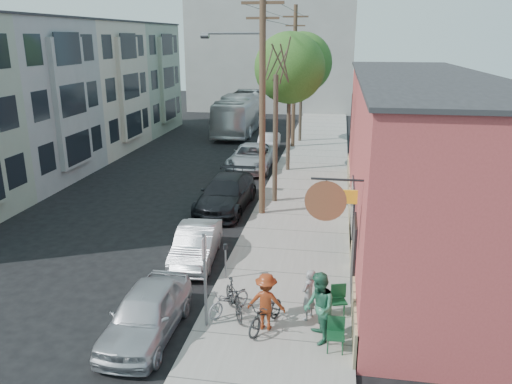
% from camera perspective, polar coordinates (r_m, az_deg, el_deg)
% --- Properties ---
extents(ground, '(120.00, 120.00, 0.00)m').
position_cam_1_polar(ground, '(18.55, -9.82, -8.53)').
color(ground, black).
extents(sidewalk, '(4.50, 58.00, 0.15)m').
position_cam_1_polar(sidewalk, '(27.89, 5.92, 0.70)').
color(sidewalk, gray).
rests_on(sidewalk, ground).
extents(cafe_building, '(6.60, 20.20, 6.61)m').
position_cam_1_polar(cafe_building, '(21.45, 17.85, 3.81)').
color(cafe_building, '#A93E3F').
rests_on(cafe_building, ground).
extents(apartment_row, '(6.30, 32.00, 9.00)m').
position_cam_1_polar(apartment_row, '(34.72, -21.48, 10.35)').
color(apartment_row, gray).
rests_on(apartment_row, ground).
extents(end_cap_building, '(18.00, 8.00, 12.00)m').
position_cam_1_polar(end_cap_building, '(58.25, 1.86, 15.34)').
color(end_cap_building, '#969591').
rests_on(end_cap_building, ground).
extents(sign_post, '(0.07, 0.45, 2.80)m').
position_cam_1_polar(sign_post, '(13.97, -5.87, -9.00)').
color(sign_post, slate).
rests_on(sign_post, sidewalk).
extents(parking_meter_near, '(0.14, 0.14, 1.24)m').
position_cam_1_polar(parking_meter_near, '(16.91, -3.51, -7.25)').
color(parking_meter_near, slate).
rests_on(parking_meter_near, sidewalk).
extents(parking_meter_far, '(0.14, 0.14, 1.24)m').
position_cam_1_polar(parking_meter_far, '(24.75, 0.86, 0.83)').
color(parking_meter_far, slate).
rests_on(parking_meter_far, sidewalk).
extents(utility_pole_near, '(3.57, 0.28, 10.00)m').
position_cam_1_polar(utility_pole_near, '(22.11, 0.58, 10.57)').
color(utility_pole_near, '#503A28').
rests_on(utility_pole_near, sidewalk).
extents(utility_pole_far, '(1.80, 0.28, 10.00)m').
position_cam_1_polar(utility_pole_far, '(37.00, 4.39, 13.14)').
color(utility_pole_far, '#503A28').
rests_on(utility_pole_far, sidewalk).
extents(tree_bare, '(0.24, 0.24, 6.18)m').
position_cam_1_polar(tree_bare, '(24.23, 2.22, 5.96)').
color(tree_bare, '#44392C').
rests_on(tree_bare, sidewalk).
extents(tree_leafy_mid, '(4.14, 4.14, 8.19)m').
position_cam_1_polar(tree_leafy_mid, '(30.01, 3.86, 13.94)').
color(tree_leafy_mid, '#44392C').
rests_on(tree_leafy_mid, sidewalk).
extents(tree_leafy_far, '(4.58, 4.58, 8.27)m').
position_cam_1_polar(tree_leafy_far, '(39.10, 5.25, 14.48)').
color(tree_leafy_far, '#44392C').
rests_on(tree_leafy_far, sidewalk).
extents(patio_chair_a, '(0.62, 0.62, 0.88)m').
position_cam_1_polar(patio_chair_a, '(15.19, 9.35, -12.16)').
color(patio_chair_a, '#103920').
rests_on(patio_chair_a, sidewalk).
extents(patio_chair_b, '(0.51, 0.51, 0.88)m').
position_cam_1_polar(patio_chair_b, '(13.63, 9.09, -15.88)').
color(patio_chair_b, '#103920').
rests_on(patio_chair_b, sidewalk).
extents(patron_grey, '(0.57, 0.67, 1.54)m').
position_cam_1_polar(patron_grey, '(14.71, 6.02, -11.56)').
color(patron_grey, gray).
rests_on(patron_grey, sidewalk).
extents(patron_green, '(0.96, 1.11, 1.97)m').
position_cam_1_polar(patron_green, '(13.67, 7.19, -13.01)').
color(patron_green, '#2A6A4E').
rests_on(patron_green, sidewalk).
extents(cyclist, '(1.11, 0.68, 1.67)m').
position_cam_1_polar(cyclist, '(14.16, 1.16, -12.41)').
color(cyclist, maroon).
rests_on(cyclist, sidewalk).
extents(cyclist_bike, '(1.22, 1.87, 0.93)m').
position_cam_1_polar(cyclist_bike, '(14.35, 1.15, -13.69)').
color(cyclist_bike, black).
rests_on(cyclist_bike, sidewalk).
extents(parked_bike_a, '(1.22, 1.77, 1.04)m').
position_cam_1_polar(parked_bike_a, '(14.96, -2.55, -12.05)').
color(parked_bike_a, black).
rests_on(parked_bike_a, sidewalk).
extents(parked_bike_b, '(1.34, 1.59, 0.82)m').
position_cam_1_polar(parked_bike_b, '(15.09, -3.09, -12.27)').
color(parked_bike_b, gray).
rests_on(parked_bike_b, sidewalk).
extents(car_0, '(1.68, 4.15, 1.41)m').
position_cam_1_polar(car_0, '(14.50, -12.40, -13.35)').
color(car_0, '#B2B3BA').
rests_on(car_0, ground).
extents(car_1, '(1.76, 4.11, 1.32)m').
position_cam_1_polar(car_1, '(18.70, -6.84, -5.95)').
color(car_1, '#A8ABB0').
rests_on(car_1, ground).
extents(car_2, '(2.39, 5.47, 1.56)m').
position_cam_1_polar(car_2, '(24.09, -3.44, -0.16)').
color(car_2, black).
rests_on(car_2, ground).
extents(car_3, '(2.58, 5.52, 1.53)m').
position_cam_1_polar(car_3, '(31.45, -0.50, 4.01)').
color(car_3, '#B9BCC2').
rests_on(car_3, ground).
extents(car_4, '(1.41, 3.92, 1.28)m').
position_cam_1_polar(car_4, '(36.48, 1.43, 5.67)').
color(car_4, gray).
rests_on(car_4, ground).
extents(bus, '(2.91, 11.89, 3.30)m').
position_cam_1_polar(bus, '(44.27, -1.74, 9.06)').
color(bus, silver).
rests_on(bus, ground).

